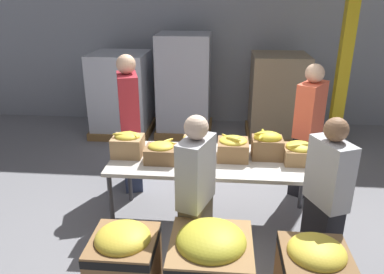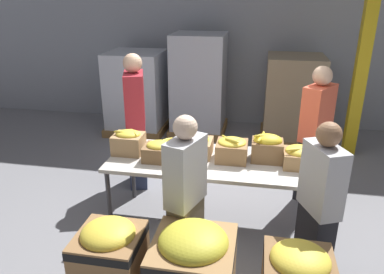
{
  "view_description": "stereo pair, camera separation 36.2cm",
  "coord_description": "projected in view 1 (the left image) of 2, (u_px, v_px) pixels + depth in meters",
  "views": [
    {
      "loc": [
        0.09,
        -3.64,
        2.48
      ],
      "look_at": [
        -0.25,
        0.14,
        0.97
      ],
      "focal_mm": 35.0,
      "sensor_mm": 36.0,
      "label": 1
    },
    {
      "loc": [
        0.45,
        -3.59,
        2.48
      ],
      "look_at": [
        -0.25,
        0.14,
        0.97
      ],
      "focal_mm": 35.0,
      "sensor_mm": 36.0,
      "label": 2
    }
  ],
  "objects": [
    {
      "name": "pallet_stack_1",
      "position": [
        184.0,
        85.0,
        6.67
      ],
      "size": [
        0.98,
        0.98,
        1.78
      ],
      "color": "olive",
      "rests_on": "ground_plane"
    },
    {
      "name": "banana_box_4",
      "position": [
        267.0,
        144.0,
        4.0
      ],
      "size": [
        0.32,
        0.32,
        0.3
      ],
      "color": "olive",
      "rests_on": "sorting_table"
    },
    {
      "name": "support_pillar",
      "position": [
        350.0,
        24.0,
        5.53
      ],
      "size": [
        0.18,
        0.18,
        4.0
      ],
      "color": "gold",
      "rests_on": "ground_plane"
    },
    {
      "name": "banana_box_0",
      "position": [
        128.0,
        144.0,
        4.05
      ],
      "size": [
        0.32,
        0.28,
        0.27
      ],
      "color": "tan",
      "rests_on": "sorting_table"
    },
    {
      "name": "donation_bin_0",
      "position": [
        125.0,
        265.0,
        3.03
      ],
      "size": [
        0.52,
        0.52,
        0.75
      ],
      "color": "olive",
      "rests_on": "ground_plane"
    },
    {
      "name": "volunteer_3",
      "position": [
        326.0,
        200.0,
        3.29
      ],
      "size": [
        0.35,
        0.45,
        1.52
      ],
      "rotation": [
        0.0,
        0.0,
        1.98
      ],
      "color": "black",
      "rests_on": "ground_plane"
    },
    {
      "name": "pallet_stack_2",
      "position": [
        277.0,
        98.0,
        6.48
      ],
      "size": [
        1.0,
        1.0,
        1.47
      ],
      "color": "olive",
      "rests_on": "ground_plane"
    },
    {
      "name": "volunteer_1",
      "position": [
        196.0,
        199.0,
        3.29
      ],
      "size": [
        0.33,
        0.46,
        1.53
      ],
      "rotation": [
        0.0,
        0.0,
        1.23
      ],
      "color": "#6B604C",
      "rests_on": "ground_plane"
    },
    {
      "name": "banana_box_5",
      "position": [
        300.0,
        152.0,
        3.91
      ],
      "size": [
        0.33,
        0.32,
        0.23
      ],
      "color": "#A37A4C",
      "rests_on": "sorting_table"
    },
    {
      "name": "wall_back",
      "position": [
        222.0,
        17.0,
        6.87
      ],
      "size": [
        16.0,
        0.08,
        4.0
      ],
      "color": "#9399A3",
      "rests_on": "ground_plane"
    },
    {
      "name": "banana_box_3",
      "position": [
        233.0,
        147.0,
        3.98
      ],
      "size": [
        0.32,
        0.32,
        0.27
      ],
      "color": "olive",
      "rests_on": "sorting_table"
    },
    {
      "name": "ground_plane",
      "position": [
        212.0,
        221.0,
        4.29
      ],
      "size": [
        30.0,
        30.0,
        0.0
      ],
      "primitive_type": "plane",
      "color": "gray"
    },
    {
      "name": "banana_box_2",
      "position": [
        198.0,
        145.0,
        4.08
      ],
      "size": [
        0.33,
        0.37,
        0.23
      ],
      "color": "tan",
      "rests_on": "sorting_table"
    },
    {
      "name": "pallet_stack_0",
      "position": [
        122.0,
        94.0,
        6.73
      ],
      "size": [
        1.05,
        1.05,
        1.46
      ],
      "color": "olive",
      "rests_on": "ground_plane"
    },
    {
      "name": "volunteer_2",
      "position": [
        130.0,
        125.0,
        4.75
      ],
      "size": [
        0.36,
        0.52,
        1.76
      ],
      "rotation": [
        0.0,
        0.0,
        -1.27
      ],
      "color": "#2D3856",
      "rests_on": "ground_plane"
    },
    {
      "name": "banana_box_1",
      "position": [
        161.0,
        152.0,
        3.92
      ],
      "size": [
        0.32,
        0.31,
        0.22
      ],
      "color": "olive",
      "rests_on": "sorting_table"
    },
    {
      "name": "donation_bin_1",
      "position": [
        210.0,
        268.0,
        2.96
      ],
      "size": [
        0.64,
        0.64,
        0.8
      ],
      "color": "#A37A4C",
      "rests_on": "ground_plane"
    },
    {
      "name": "volunteer_0",
      "position": [
        308.0,
        132.0,
        4.63
      ],
      "size": [
        0.43,
        0.5,
        1.68
      ],
      "rotation": [
        0.0,
        0.0,
        -2.14
      ],
      "color": "black",
      "rests_on": "ground_plane"
    },
    {
      "name": "sorting_table",
      "position": [
        214.0,
        164.0,
        4.02
      ],
      "size": [
        2.21,
        0.88,
        0.79
      ],
      "color": "beige",
      "rests_on": "ground_plane"
    }
  ]
}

